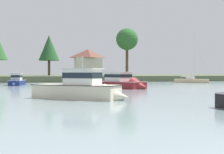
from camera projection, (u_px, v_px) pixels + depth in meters
The scene contains 8 objects.
far_shore_bank at pixel (58, 77), 94.20m from camera, with size 233.56×53.67×1.32m, color #4C563D.
cruiser_cream at pixel (84, 92), 25.49m from camera, with size 7.99×6.91×4.27m.
sailboat_sand at pixel (191, 82), 65.22m from camera, with size 7.10×5.53×10.68m.
cruiser_navy at pixel (17, 83), 52.17m from camera, with size 2.79×6.75×3.40m.
cruiser_maroon at pixel (123, 85), 42.42m from camera, with size 7.12×9.05×4.30m.
shore_tree_far_left at pixel (49, 48), 84.81m from camera, with size 5.64×5.64×10.99m.
shore_tree_right_mid at pixel (127, 40), 84.98m from camera, with size 6.01×6.01×12.96m.
cottage_behind_trees at pixel (88, 62), 94.75m from camera, with size 8.27×7.17×7.91m.
Camera 1 is at (-6.76, -5.88, 2.19)m, focal length 49.87 mm.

